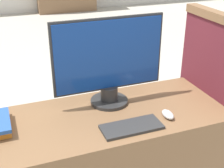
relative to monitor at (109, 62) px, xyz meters
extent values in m
cube|color=brown|center=(-0.08, -0.13, -0.64)|extent=(1.42, 0.59, 0.76)
cube|color=#5B1E28|center=(0.65, -0.12, -0.41)|extent=(0.05, 0.62, 1.23)
cube|color=brown|center=(0.65, -0.12, 0.23)|extent=(0.07, 0.62, 0.05)
cylinder|color=#282828|center=(0.00, 0.00, -0.25)|extent=(0.23, 0.23, 0.02)
cylinder|color=#282828|center=(0.00, 0.00, -0.20)|extent=(0.10, 0.10, 0.09)
cube|color=#282828|center=(0.00, 0.00, 0.04)|extent=(0.66, 0.01, 0.43)
cube|color=navy|center=(0.00, 0.00, 0.04)|extent=(0.63, 0.02, 0.40)
cube|color=#2D2D2D|center=(0.01, -0.31, -0.26)|extent=(0.33, 0.14, 0.02)
ellipsoid|color=silver|center=(0.25, -0.28, -0.25)|extent=(0.05, 0.10, 0.04)
camera|label=1|loc=(-0.57, -1.57, 0.66)|focal=50.00mm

